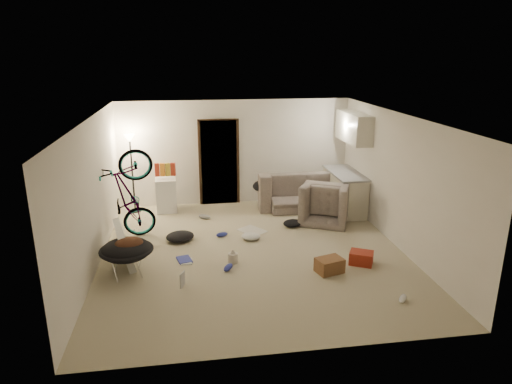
{
  "coord_description": "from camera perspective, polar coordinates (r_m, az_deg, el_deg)",
  "views": [
    {
      "loc": [
        -1.11,
        -7.7,
        3.58
      ],
      "look_at": [
        0.14,
        0.6,
        0.98
      ],
      "focal_mm": 32.0,
      "sensor_mm": 36.0,
      "label": 1
    }
  ],
  "objects": [
    {
      "name": "drink_case_b",
      "position": [
        8.27,
        13.02,
        -8.02
      ],
      "size": [
        0.48,
        0.44,
        0.23
      ],
      "primitive_type": "cube",
      "rotation": [
        0.0,
        0.0,
        -0.49
      ],
      "color": "#A12A18",
      "rests_on": "floor"
    },
    {
      "name": "tv_box",
      "position": [
        8.36,
        -16.16,
        -6.34
      ],
      "size": [
        0.48,
        1.05,
        0.68
      ],
      "primitive_type": "cube",
      "rotation": [
        0.0,
        -0.21,
        0.23
      ],
      "color": "silver",
      "rests_on": "floor"
    },
    {
      "name": "wall_left",
      "position": [
        8.21,
        -19.8,
        -0.31
      ],
      "size": [
        0.02,
        6.0,
        2.5
      ],
      "primitive_type": "cube",
      "color": "white",
      "rests_on": "floor"
    },
    {
      "name": "sofa",
      "position": [
        10.99,
        5.95,
        -0.11
      ],
      "size": [
        2.23,
        0.89,
        0.65
      ],
      "primitive_type": "imported",
      "rotation": [
        0.0,
        0.0,
        3.13
      ],
      "color": "#363E36",
      "rests_on": "floor"
    },
    {
      "name": "mini_fridge",
      "position": [
        10.75,
        -11.16,
        -0.38
      ],
      "size": [
        0.49,
        0.49,
        0.78
      ],
      "primitive_type": "cube",
      "rotation": [
        0.0,
        0.0,
        0.06
      ],
      "color": "white",
      "rests_on": "floor"
    },
    {
      "name": "counter_top",
      "position": [
        10.66,
        11.11,
        2.33
      ],
      "size": [
        0.64,
        1.54,
        0.04
      ],
      "primitive_type": "cube",
      "color": "gray",
      "rests_on": "kitchen_counter"
    },
    {
      "name": "clothes_lump_c",
      "position": [
        9.09,
        -0.66,
        -5.57
      ],
      "size": [
        0.47,
        0.44,
        0.12
      ],
      "primitive_type": "ellipsoid",
      "rotation": [
        0.0,
        0.0,
        -0.4
      ],
      "color": "silver",
      "rests_on": "floor"
    },
    {
      "name": "clothes_lump_a",
      "position": [
        9.13,
        -9.47,
        -5.51
      ],
      "size": [
        0.67,
        0.61,
        0.18
      ],
      "primitive_type": "ellipsoid",
      "rotation": [
        0.0,
        0.0,
        0.3
      ],
      "color": "black",
      "rests_on": "floor"
    },
    {
      "name": "drink_case_a",
      "position": [
        7.88,
        9.17,
        -9.03
      ],
      "size": [
        0.51,
        0.42,
        0.25
      ],
      "primitive_type": "cube",
      "rotation": [
        0.0,
        0.0,
        0.29
      ],
      "color": "brown",
      "rests_on": "floor"
    },
    {
      "name": "shoe_0",
      "position": [
        9.25,
        -4.29,
        -5.31
      ],
      "size": [
        0.26,
        0.16,
        0.09
      ],
      "primitive_type": "ellipsoid",
      "rotation": [
        0.0,
        0.0,
        0.26
      ],
      "color": "#2B339B",
      "rests_on": "floor"
    },
    {
      "name": "doorway",
      "position": [
        10.99,
        -4.65,
        3.69
      ],
      "size": [
        0.85,
        0.1,
        2.04
      ],
      "primitive_type": "cube",
      "color": "black",
      "rests_on": "floor"
    },
    {
      "name": "wall_back",
      "position": [
        11.01,
        -2.61,
        4.98
      ],
      "size": [
        5.5,
        0.02,
        2.5
      ],
      "primitive_type": "cube",
      "color": "white",
      "rests_on": "floor"
    },
    {
      "name": "clothes_lump_b",
      "position": [
        9.78,
        4.57,
        -3.91
      ],
      "size": [
        0.55,
        0.53,
        0.13
      ],
      "primitive_type": "ellipsoid",
      "rotation": [
        0.0,
        0.0,
        0.54
      ],
      "color": "black",
      "rests_on": "floor"
    },
    {
      "name": "newspaper",
      "position": [
        9.52,
        -0.49,
        -4.84
      ],
      "size": [
        0.65,
        0.68,
        0.01
      ],
      "primitive_type": "cube",
      "rotation": [
        0.0,
        0.0,
        0.62
      ],
      "color": "beige",
      "rests_on": "floor"
    },
    {
      "name": "sofa_drape",
      "position": [
        10.73,
        1.07,
        0.76
      ],
      "size": [
        0.57,
        0.47,
        0.28
      ],
      "primitive_type": "ellipsoid",
      "rotation": [
        0.0,
        0.0,
        0.01
      ],
      "color": "black",
      "rests_on": "sofa"
    },
    {
      "name": "book_asset",
      "position": [
        7.42,
        -9.39,
        -11.81
      ],
      "size": [
        0.29,
        0.26,
        0.02
      ],
      "primitive_type": "imported",
      "rotation": [
        0.0,
        0.0,
        1.15
      ],
      "color": "#A12A18",
      "rests_on": "floor"
    },
    {
      "name": "kitchen_uppers",
      "position": [
        10.49,
        12.12,
        7.9
      ],
      "size": [
        0.38,
        1.4,
        0.65
      ],
      "primitive_type": "cube",
      "color": "silver",
      "rests_on": "wall_right"
    },
    {
      "name": "book_white",
      "position": [
        8.26,
        -8.67,
        -8.59
      ],
      "size": [
        0.2,
        0.26,
        0.02
      ],
      "primitive_type": "cube",
      "rotation": [
        0.0,
        0.0,
        -0.02
      ],
      "color": "silver",
      "rests_on": "floor"
    },
    {
      "name": "shoe_1",
      "position": [
        10.21,
        -6.46,
        -3.1
      ],
      "size": [
        0.31,
        0.24,
        0.11
      ],
      "primitive_type": "ellipsoid",
      "rotation": [
        0.0,
        0.0,
        -0.5
      ],
      "color": "slate",
      "rests_on": "floor"
    },
    {
      "name": "juicer",
      "position": [
        8.12,
        -2.9,
        -8.14
      ],
      "size": [
        0.18,
        0.18,
        0.25
      ],
      "color": "beige",
      "rests_on": "floor"
    },
    {
      "name": "floor",
      "position": [
        8.56,
        -0.34,
        -7.56
      ],
      "size": [
        5.5,
        6.0,
        0.02
      ],
      "primitive_type": "cube",
      "color": "#C0B594",
      "rests_on": "ground"
    },
    {
      "name": "hoodie",
      "position": [
        7.76,
        -15.62,
        -6.31
      ],
      "size": [
        0.59,
        0.54,
        0.22
      ],
      "primitive_type": "ellipsoid",
      "rotation": [
        0.0,
        0.0,
        0.35
      ],
      "color": "#482719",
      "rests_on": "saucer_chair"
    },
    {
      "name": "kitchen_counter",
      "position": [
        10.79,
        10.98,
        -0.03
      ],
      "size": [
        0.6,
        1.5,
        0.88
      ],
      "primitive_type": "cube",
      "color": "silver",
      "rests_on": "floor"
    },
    {
      "name": "snack_box_2",
      "position": [
        10.58,
        -10.97,
        2.78
      ],
      "size": [
        0.12,
        0.1,
        0.3
      ],
      "primitive_type": "cube",
      "rotation": [
        0.0,
        0.0,
        0.33
      ],
      "color": "gold",
      "rests_on": "mini_fridge"
    },
    {
      "name": "wall_front",
      "position": [
        5.35,
        4.32,
        -8.63
      ],
      "size": [
        5.5,
        0.02,
        2.5
      ],
      "primitive_type": "cube",
      "color": "white",
      "rests_on": "floor"
    },
    {
      "name": "wall_right",
      "position": [
        8.92,
        17.47,
        1.27
      ],
      "size": [
        0.02,
        6.0,
        2.5
      ],
      "primitive_type": "cube",
      "color": "white",
      "rests_on": "floor"
    },
    {
      "name": "snack_box_0",
      "position": [
        10.59,
        -12.27,
        2.72
      ],
      "size": [
        0.11,
        0.09,
        0.3
      ],
      "primitive_type": "cube",
      "rotation": [
        0.0,
        0.0,
        0.2
      ],
      "color": "#A12A18",
      "rests_on": "mini_fridge"
    },
    {
      "name": "ceiling",
      "position": [
        7.85,
        -0.38,
        9.39
      ],
      "size": [
        5.5,
        6.0,
        0.02
      ],
      "primitive_type": "cube",
      "color": "white",
      "rests_on": "wall_back"
    },
    {
      "name": "snack_box_3",
      "position": [
        10.57,
        -10.32,
        2.81
      ],
      "size": [
        0.12,
        0.1,
        0.3
      ],
      "primitive_type": "cube",
      "rotation": [
        0.0,
        0.0,
        -0.3
      ],
      "color": "#A12A18",
      "rests_on": "mini_fridge"
    },
    {
      "name": "door_trim",
      "position": [
        10.96,
        -4.64,
        3.65
      ],
      "size": [
        0.97,
        0.04,
        2.1
      ],
      "primitive_type": "cube",
      "color": "black",
      "rests_on": "floor"
    },
    {
      "name": "bicycle",
      "position": [
        9.29,
        -15.45,
        -2.84
      ],
      "size": [
        1.96,
        1.06,
        1.08
      ],
      "primitive_type": "imported",
      "rotation": [
        0.0,
        -0.17,
        1.71
      ],
      "color": "black",
      "rests_on": "floor"
    },
    {
      "name": "shoe_4",
      "position": [
        7.32,
        17.87,
        -12.54
      ],
      "size": [
        0.23,
        0.25,
        0.09
      ],
      "primitive_type": "ellipsoid",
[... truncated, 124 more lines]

